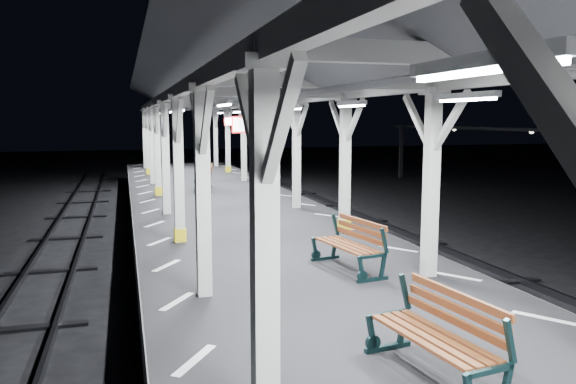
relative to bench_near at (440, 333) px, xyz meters
name	(u,v)px	position (x,y,z in m)	size (l,w,h in m)	color
ground	(290,304)	(-0.05, 5.57, -1.50)	(120.00, 120.00, 0.00)	black
platform	(290,281)	(-0.05, 5.57, -1.00)	(6.00, 50.00, 1.00)	black
hazard_stripes_left	(167,266)	(-2.50, 5.57, -0.50)	(1.00, 48.00, 0.01)	silver
hazard_stripes_right	(399,249)	(2.40, 5.57, -0.50)	(1.00, 48.00, 0.01)	silver
track_left	(24,326)	(-5.05, 5.57, -1.42)	(2.20, 60.00, 0.16)	#2D2D33
track_right	(498,281)	(4.95, 5.57, -1.42)	(2.20, 60.00, 0.16)	#2D2D33
canopy	(290,79)	(-0.05, 5.55, 3.05)	(5.40, 49.00, 4.65)	silver
bench_near	(440,333)	(0.00, 0.00, 0.00)	(0.87, 1.81, 0.94)	black
bench_mid	(352,243)	(0.80, 4.35, 0.00)	(0.91, 1.81, 0.94)	black
bench_far	(206,177)	(-0.16, 16.76, 0.03)	(0.97, 1.92, 0.99)	black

